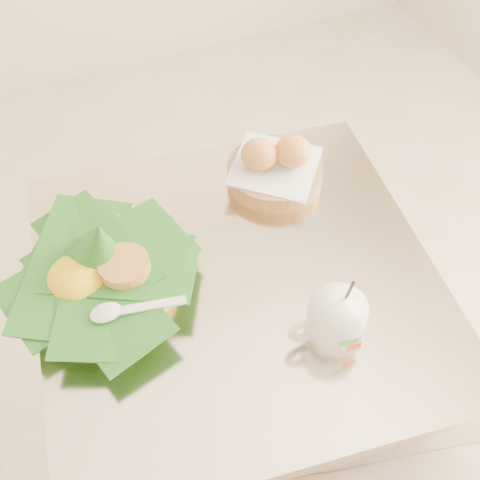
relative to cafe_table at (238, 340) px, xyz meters
name	(u,v)px	position (x,y,z in m)	size (l,w,h in m)	color
floor	(181,455)	(-0.16, 0.02, -0.53)	(3.60, 3.60, 0.00)	beige
cafe_table	(238,340)	(0.00, 0.00, 0.00)	(0.78, 0.78, 0.75)	gray
rice_basket	(99,270)	(-0.23, 0.08, 0.26)	(0.33, 0.33, 0.17)	#B18B4C
bread_basket	(275,167)	(0.16, 0.20, 0.26)	(0.23, 0.23, 0.10)	#B18B4C
coffee_mug	(334,320)	(0.10, -0.17, 0.26)	(0.13, 0.10, 0.16)	white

